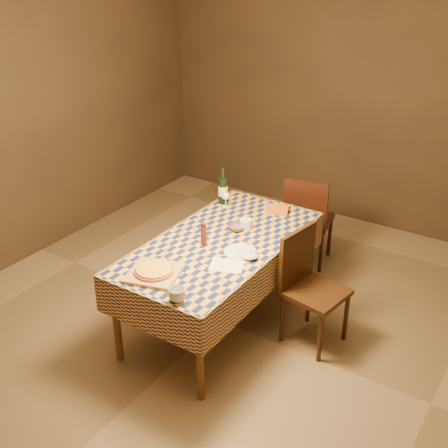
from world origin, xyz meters
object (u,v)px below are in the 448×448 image
object	(u,v)px
dining_table	(221,250)
chair_right	(308,281)
cutting_board	(154,273)
white_plate	(240,252)
wine_bottle	(223,190)
pizza	(154,270)
bowl	(237,228)
chair_far	(307,216)

from	to	relation	value
dining_table	chair_right	xyz separation A→B (m)	(0.68, 0.21, -0.17)
dining_table	cutting_board	xyz separation A→B (m)	(-0.12, -0.67, 0.09)
white_plate	chair_right	bearing A→B (deg)	31.95
wine_bottle	pizza	bearing A→B (deg)	-78.41
bowl	chair_far	size ratio (longest dim) A/B	0.15
white_plate	chair_far	xyz separation A→B (m)	(-0.06, 1.33, -0.25)
pizza	chair_far	size ratio (longest dim) A/B	0.35
bowl	white_plate	bearing A→B (deg)	-54.43
chair_far	chair_right	world-z (taller)	same
bowl	white_plate	world-z (taller)	bowl
bowl	white_plate	distance (m)	0.37
pizza	chair_right	size ratio (longest dim) A/B	0.35
cutting_board	dining_table	bearing A→B (deg)	79.96
bowl	wine_bottle	bearing A→B (deg)	135.22
cutting_board	bowl	xyz separation A→B (m)	(0.13, 0.90, 0.01)
cutting_board	pizza	xyz separation A→B (m)	(0.00, 0.00, 0.02)
pizza	chair_far	bearing A→B (deg)	81.50
dining_table	chair_far	world-z (taller)	chair_far
cutting_board	chair_right	bearing A→B (deg)	47.93
pizza	bowl	bearing A→B (deg)	82.07
bowl	pizza	bearing A→B (deg)	-97.93
bowl	wine_bottle	xyz separation A→B (m)	(-0.39, 0.39, 0.11)
wine_bottle	cutting_board	bearing A→B (deg)	-78.41
cutting_board	bowl	size ratio (longest dim) A/B	2.56
cutting_board	bowl	bearing A→B (deg)	82.07
dining_table	bowl	world-z (taller)	bowl
cutting_board	chair_far	bearing A→B (deg)	81.50
wine_bottle	dining_table	bearing A→B (deg)	-58.27
dining_table	white_plate	size ratio (longest dim) A/B	7.44
chair_far	chair_right	distance (m)	1.16
cutting_board	pizza	bearing A→B (deg)	0.00
dining_table	cutting_board	world-z (taller)	cutting_board
dining_table	white_plate	world-z (taller)	white_plate
dining_table	chair_right	size ratio (longest dim) A/B	1.98
chair_right	wine_bottle	bearing A→B (deg)	158.77
white_plate	bowl	bearing A→B (deg)	125.57
cutting_board	chair_far	size ratio (longest dim) A/B	0.38
white_plate	chair_far	bearing A→B (deg)	92.42
pizza	wine_bottle	size ratio (longest dim) A/B	0.95
white_plate	chair_far	world-z (taller)	chair_far
chair_right	pizza	bearing A→B (deg)	-132.07
dining_table	cutting_board	bearing A→B (deg)	-100.04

